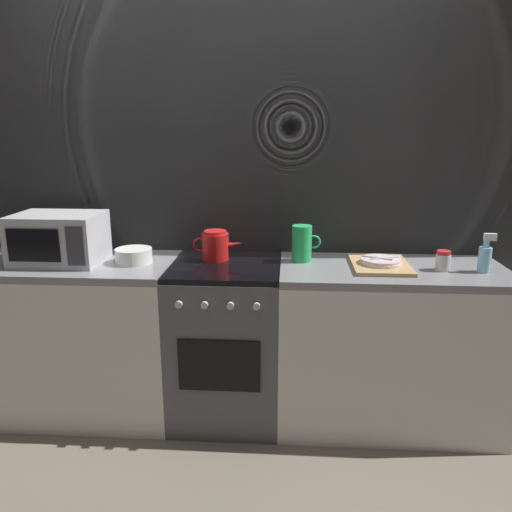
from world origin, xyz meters
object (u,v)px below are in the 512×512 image
at_px(dish_pile, 380,263).
at_px(kettle, 216,245).
at_px(pitcher, 302,243).
at_px(spice_jar, 443,261).
at_px(spray_bottle, 485,257).
at_px(microwave, 59,238).
at_px(mixing_bowl, 134,256).
at_px(stove_unit, 227,341).

bearing_deg(dish_pile, kettle, 174.37).
xyz_separation_m(pitcher, spice_jar, (0.73, -0.14, -0.05)).
bearing_deg(kettle, spray_bottle, -6.18).
height_order(kettle, pitcher, pitcher).
height_order(pitcher, spray_bottle, spray_bottle).
height_order(kettle, spray_bottle, spray_bottle).
xyz_separation_m(microwave, pitcher, (1.33, 0.12, -0.03)).
height_order(mixing_bowl, pitcher, pitcher).
distance_m(microwave, mixing_bowl, 0.42).
relative_size(microwave, pitcher, 2.30).
bearing_deg(dish_pile, stove_unit, -179.29).
xyz_separation_m(stove_unit, spray_bottle, (1.35, -0.05, 0.53)).
bearing_deg(pitcher, stove_unit, -166.10).
bearing_deg(microwave, spice_jar, -0.59).
distance_m(dish_pile, spice_jar, 0.32).
distance_m(spice_jar, spray_bottle, 0.21).
bearing_deg(stove_unit, spice_jar, -1.79).
height_order(microwave, kettle, microwave).
height_order(dish_pile, spray_bottle, spray_bottle).
relative_size(kettle, spice_jar, 2.71).
bearing_deg(spray_bottle, spice_jar, 174.81).
distance_m(stove_unit, spice_jar, 1.25).
bearing_deg(kettle, pitcher, 0.48).
relative_size(microwave, spray_bottle, 2.27).
bearing_deg(spice_jar, kettle, 173.65).
bearing_deg(dish_pile, microwave, -179.18).
bearing_deg(mixing_bowl, microwave, -177.87).
bearing_deg(pitcher, spray_bottle, -9.59).
xyz_separation_m(pitcher, spray_bottle, (0.93, -0.16, -0.02)).
height_order(stove_unit, spray_bottle, spray_bottle).
xyz_separation_m(stove_unit, spice_jar, (1.14, -0.04, 0.50)).
bearing_deg(mixing_bowl, pitcher, 6.34).
bearing_deg(spice_jar, mixing_bowl, 178.74).
bearing_deg(mixing_bowl, dish_pile, 0.42).
xyz_separation_m(stove_unit, pitcher, (0.42, 0.10, 0.55)).
relative_size(microwave, mixing_bowl, 2.30).
height_order(stove_unit, pitcher, pitcher).
relative_size(kettle, mixing_bowl, 1.42).
distance_m(mixing_bowl, pitcher, 0.93).
bearing_deg(pitcher, kettle, -179.52).
bearing_deg(stove_unit, dish_pile, 0.71).
xyz_separation_m(spice_jar, spray_bottle, (0.20, -0.02, 0.03)).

